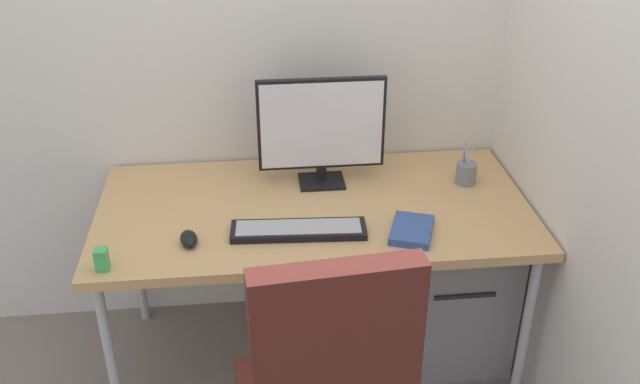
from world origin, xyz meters
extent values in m
plane|color=slate|center=(0.00, 0.00, 0.00)|extent=(8.00, 8.00, 0.00)
cube|color=silver|center=(0.82, -0.25, 1.40)|extent=(0.04, 2.49, 2.80)
cube|color=tan|center=(0.00, 0.00, 0.72)|extent=(1.58, 0.79, 0.04)
cylinder|color=#B2B5BA|center=(-0.73, -0.34, 0.35)|extent=(0.04, 0.04, 0.70)
cylinder|color=#B2B5BA|center=(0.73, -0.34, 0.35)|extent=(0.04, 0.04, 0.70)
cylinder|color=#B2B5BA|center=(-0.73, 0.34, 0.35)|extent=(0.04, 0.04, 0.70)
cylinder|color=#B2B5BA|center=(0.73, 0.34, 0.35)|extent=(0.04, 0.04, 0.70)
cube|color=#4C1E19|center=(-0.04, -0.96, 0.81)|extent=(0.41, 0.11, 0.67)
cube|color=gray|center=(0.54, 0.05, 0.31)|extent=(0.46, 0.52, 0.62)
cube|color=#262628|center=(0.54, -0.21, 0.44)|extent=(0.23, 0.01, 0.02)
cube|color=black|center=(0.05, 0.17, 0.74)|extent=(0.17, 0.14, 0.01)
cube|color=black|center=(0.05, 0.18, 0.78)|extent=(0.04, 0.02, 0.06)
cube|color=black|center=(0.05, 0.18, 0.98)|extent=(0.48, 0.02, 0.36)
cube|color=silver|center=(0.05, 0.17, 0.98)|extent=(0.45, 0.01, 0.33)
cube|color=black|center=(-0.07, -0.18, 0.75)|extent=(0.47, 0.15, 0.02)
cube|color=#9EA0A5|center=(-0.07, -0.18, 0.76)|extent=(0.43, 0.12, 0.00)
ellipsoid|color=black|center=(-0.44, -0.21, 0.76)|extent=(0.07, 0.10, 0.04)
cylinder|color=slate|center=(0.60, 0.11, 0.78)|extent=(0.08, 0.08, 0.08)
cylinder|color=#B2B5BA|center=(0.59, 0.11, 0.85)|extent=(0.03, 0.01, 0.14)
cylinder|color=#B2B5BA|center=(0.61, 0.11, 0.85)|extent=(0.03, 0.01, 0.14)
torus|color=red|center=(0.60, 0.11, 0.79)|extent=(0.03, 0.04, 0.01)
cylinder|color=#337FD8|center=(0.59, 0.12, 0.83)|extent=(0.02, 0.02, 0.15)
cube|color=#334C8C|center=(0.31, -0.22, 0.75)|extent=(0.19, 0.23, 0.03)
cube|color=#3FAD59|center=(-0.70, -0.33, 0.77)|extent=(0.04, 0.04, 0.07)
camera|label=1|loc=(-0.21, -2.20, 2.04)|focal=39.31mm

